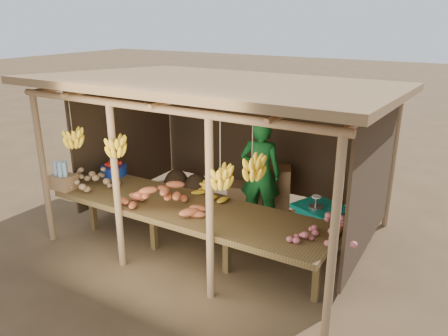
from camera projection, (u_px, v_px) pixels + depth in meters
The scene contains 13 objects.
ground at pixel (224, 232), 6.77m from camera, with size 60.00×60.00×0.00m, color brown.
stall_structure at pixel (218, 112), 6.06m from camera, with size 4.70×3.50×2.43m.
counter at pixel (188, 211), 5.76m from camera, with size 3.90×1.05×0.80m.
potato_heap at pixel (86, 175), 6.36m from camera, with size 0.87×0.52×0.36m, color #9A794F, non-canonical shape.
sweet_potato_heap at pixel (161, 195), 5.64m from camera, with size 1.11×0.66×0.36m, color #B3542E, non-canonical shape.
onion_heap at pixel (329, 229), 4.75m from camera, with size 0.76×0.46×0.35m, color #C35F60, non-canonical shape.
banana_pile at pixel (215, 185), 5.98m from camera, with size 0.58×0.35×0.35m, color gold, non-canonical shape.
tomato_basin at pixel (114, 169), 6.87m from camera, with size 0.41×0.41×0.21m.
bottle_box at pixel (64, 178), 6.28m from camera, with size 0.33×0.26×0.42m.
vendor at pixel (260, 174), 6.74m from camera, with size 0.63×0.42×1.74m, color #176A27.
tarp_crate at pixel (319, 225), 6.27m from camera, with size 0.85×0.79×0.81m.
carton_stack at pixel (264, 192), 7.34m from camera, with size 1.19×0.57×0.82m.
burlap_sacks at pixel (186, 186), 7.83m from camera, with size 0.92×0.48×0.65m.
Camera 1 is at (3.08, -5.23, 3.16)m, focal length 35.00 mm.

